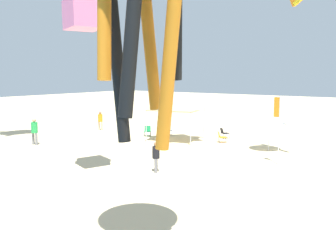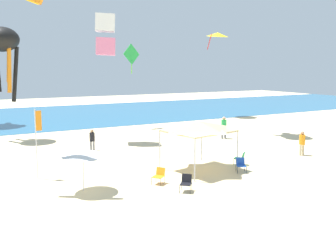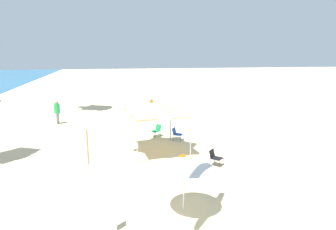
% 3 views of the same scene
% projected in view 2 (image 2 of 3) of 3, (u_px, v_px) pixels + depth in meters
% --- Properties ---
extents(ground, '(120.00, 120.00, 0.10)m').
position_uv_depth(ground, '(198.00, 174.00, 20.72)').
color(ground, beige).
extents(ocean_strip, '(120.00, 24.47, 0.02)m').
position_uv_depth(ocean_strip, '(72.00, 115.00, 47.35)').
color(ocean_strip, '#28668E').
rests_on(ocean_strip, ground).
extents(canopy_tent, '(4.10, 3.72, 2.95)m').
position_uv_depth(canopy_tent, '(199.00, 127.00, 21.16)').
color(canopy_tent, '#B7B7BC').
rests_on(canopy_tent, ground).
extents(beach_umbrella, '(2.11, 2.12, 2.20)m').
position_uv_depth(beach_umbrella, '(83.00, 152.00, 17.45)').
color(beach_umbrella, silver).
rests_on(beach_umbrella, ground).
extents(folding_chair_left_of_tent, '(0.75, 0.80, 0.82)m').
position_uv_depth(folding_chair_left_of_tent, '(241.00, 164.00, 21.02)').
color(folding_chair_left_of_tent, black).
rests_on(folding_chair_left_of_tent, ground).
extents(folding_chair_right_of_tent, '(0.81, 0.79, 0.82)m').
position_uv_depth(folding_chair_right_of_tent, '(159.00, 175.00, 18.88)').
color(folding_chair_right_of_tent, black).
rests_on(folding_chair_right_of_tent, ground).
extents(folding_chair_near_cooler, '(0.78, 0.81, 0.82)m').
position_uv_depth(folding_chair_near_cooler, '(241.00, 157.00, 22.57)').
color(folding_chair_near_cooler, black).
rests_on(folding_chair_near_cooler, ground).
extents(folding_chair_facing_ocean, '(0.80, 0.81, 0.82)m').
position_uv_depth(folding_chair_facing_ocean, '(186.00, 182.00, 17.68)').
color(folding_chair_facing_ocean, black).
rests_on(folding_chair_facing_ocean, ground).
extents(banner_flag, '(0.36, 0.06, 3.85)m').
position_uv_depth(banner_flag, '(37.00, 137.00, 19.52)').
color(banner_flag, silver).
rests_on(banner_flag, ground).
extents(person_beachcomber, '(0.38, 0.38, 1.58)m').
position_uv_depth(person_beachcomber, '(92.00, 138.00, 26.39)').
color(person_beachcomber, slate).
rests_on(person_beachcomber, ground).
extents(person_kite_handler, '(0.51, 0.45, 1.90)m').
position_uv_depth(person_kite_handler, '(224.00, 126.00, 31.03)').
color(person_kite_handler, slate).
rests_on(person_kite_handler, ground).
extents(person_by_tent, '(0.45, 0.40, 1.69)m').
position_uv_depth(person_by_tent, '(302.00, 141.00, 25.02)').
color(person_by_tent, '#C6B28C').
rests_on(person_by_tent, ground).
extents(kite_diamond_green, '(2.01, 0.70, 3.01)m').
position_uv_depth(kite_diamond_green, '(131.00, 55.00, 36.22)').
color(kite_diamond_green, green).
extents(kite_delta_yellow, '(3.08, 3.12, 2.26)m').
position_uv_depth(kite_delta_yellow, '(218.00, 35.00, 44.46)').
color(kite_delta_yellow, yellow).
extents(kite_octopus_black, '(2.79, 2.79, 6.20)m').
position_uv_depth(kite_octopus_black, '(2.00, 43.00, 29.55)').
color(kite_octopus_black, black).
extents(kite_box_white, '(1.98, 1.95, 3.24)m').
position_uv_depth(kite_box_white, '(106.00, 35.00, 28.77)').
color(kite_box_white, white).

